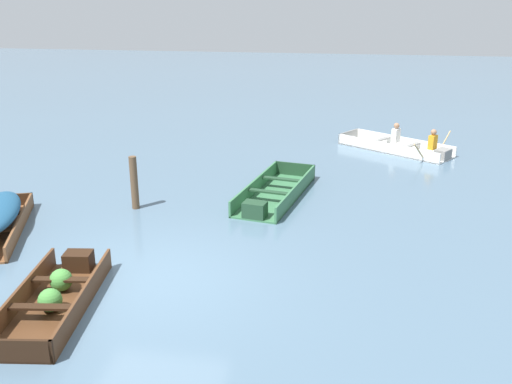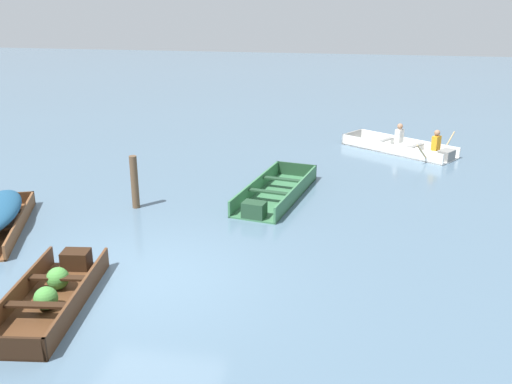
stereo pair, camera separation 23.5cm
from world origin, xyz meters
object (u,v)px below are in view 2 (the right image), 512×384
skiff_green_mid_moored (274,194)px  rowboat_white_with_crew (405,147)px  dinghy_dark_varnish_foreground (52,293)px  mooring_post (135,182)px

skiff_green_mid_moored → rowboat_white_with_crew: rowboat_white_with_crew is taller
dinghy_dark_varnish_foreground → skiff_green_mid_moored: size_ratio=0.85×
dinghy_dark_varnish_foreground → mooring_post: bearing=93.6°
rowboat_white_with_crew → mooring_post: (-6.60, -6.23, 0.47)m
dinghy_dark_varnish_foreground → mooring_post: mooring_post is taller
dinghy_dark_varnish_foreground → rowboat_white_with_crew: 12.36m
rowboat_white_with_crew → skiff_green_mid_moored: bearing=-124.5°
mooring_post → rowboat_white_with_crew: bearing=43.3°
dinghy_dark_varnish_foreground → skiff_green_mid_moored: (2.87, 5.59, -0.02)m
skiff_green_mid_moored → mooring_post: mooring_post is taller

